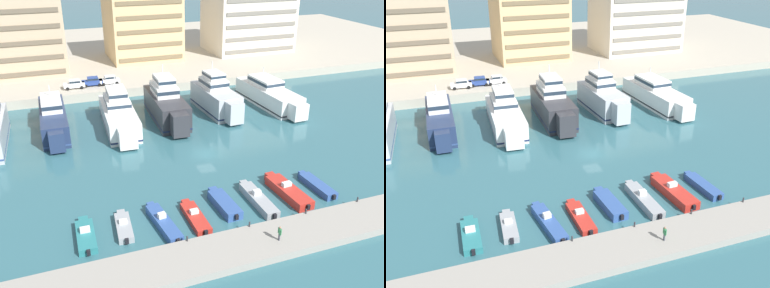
{
  "view_description": "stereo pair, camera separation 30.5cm",
  "coord_description": "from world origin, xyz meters",
  "views": [
    {
      "loc": [
        -21.35,
        -51.81,
        27.86
      ],
      "look_at": [
        -2.74,
        -1.27,
        2.5
      ],
      "focal_mm": 40.0,
      "sensor_mm": 36.0,
      "label": 1
    },
    {
      "loc": [
        -21.06,
        -51.92,
        27.86
      ],
      "look_at": [
        -2.74,
        -1.27,
        2.5
      ],
      "focal_mm": 40.0,
      "sensor_mm": 36.0,
      "label": 2
    }
  ],
  "objects": [
    {
      "name": "yacht_white_center_right",
      "position": [
        18.85,
        15.23,
        2.01
      ],
      "size": [
        6.04,
        19.65,
        6.69
      ],
      "color": "white",
      "rests_on": "ground"
    },
    {
      "name": "car_blue_left",
      "position": [
        -11.45,
        33.14,
        2.71
      ],
      "size": [
        4.18,
        2.09,
        1.8
      ],
      "color": "#28428E",
      "rests_on": "quay_promenade"
    },
    {
      "name": "motorboat_blue_mid_left",
      "position": [
        -11.08,
        -14.92,
        0.48
      ],
      "size": [
        2.33,
        7.93,
        1.49
      ],
      "color": "#33569E",
      "rests_on": "ground"
    },
    {
      "name": "pedestrian_near_edge",
      "position": [
        -1.15,
        -22.25,
        1.81
      ],
      "size": [
        0.29,
        0.63,
        1.63
      ],
      "color": "#4C515B",
      "rests_on": "pier_dock"
    },
    {
      "name": "apartment_block_mid_left",
      "position": [
        32.41,
        51.7,
        14.16
      ],
      "size": [
        21.35,
        15.57,
        26.75
      ],
      "color": "silver",
      "rests_on": "quay_promenade"
    },
    {
      "name": "quay_promenade",
      "position": [
        0.0,
        63.75,
        0.87
      ],
      "size": [
        180.0,
        70.0,
        1.74
      ],
      "primitive_type": "cube",
      "color": "#BCB29E",
      "rests_on": "ground"
    },
    {
      "name": "ground_plane",
      "position": [
        0.0,
        0.0,
        0.0
      ],
      "size": [
        400.0,
        400.0,
        0.0
      ],
      "primitive_type": "plane",
      "color": "#336670"
    },
    {
      "name": "motorboat_grey_left",
      "position": [
        -15.22,
        -14.01,
        0.39
      ],
      "size": [
        2.0,
        5.84,
        1.11
      ],
      "color": "#9EA3A8",
      "rests_on": "ground"
    },
    {
      "name": "bollard_west",
      "position": [
        -9.85,
        -19.2,
        1.16
      ],
      "size": [
        0.2,
        0.2,
        0.61
      ],
      "color": "#2D2D33",
      "rests_on": "pier_dock"
    },
    {
      "name": "motorboat_red_mid_right",
      "position": [
        4.95,
        -14.03,
        0.57
      ],
      "size": [
        2.54,
        8.5,
        1.63
      ],
      "color": "red",
      "rests_on": "ground"
    },
    {
      "name": "motorboat_red_center_left",
      "position": [
        -7.43,
        -14.97,
        0.38
      ],
      "size": [
        1.71,
        6.84,
        1.17
      ],
      "color": "red",
      "rests_on": "ground"
    },
    {
      "name": "bollard_west_mid",
      "position": [
        -2.9,
        -19.2,
        1.16
      ],
      "size": [
        0.2,
        0.2,
        0.61
      ],
      "color": "#2D2D33",
      "rests_on": "pier_dock"
    },
    {
      "name": "yacht_white_mid_left",
      "position": [
        -9.94,
        14.15,
        2.26
      ],
      "size": [
        5.79,
        18.93,
        8.11
      ],
      "color": "white",
      "rests_on": "ground"
    },
    {
      "name": "motorboat_grey_center_right",
      "position": [
        0.75,
        -14.31,
        0.5
      ],
      "size": [
        1.65,
        8.15,
        1.53
      ],
      "color": "#9EA3A8",
      "rests_on": "ground"
    },
    {
      "name": "yacht_silver_center",
      "position": [
        8.02,
        15.33,
        2.68
      ],
      "size": [
        5.34,
        15.56,
        8.87
      ],
      "color": "silver",
      "rests_on": "ground"
    },
    {
      "name": "car_white_far_left",
      "position": [
        -15.08,
        32.56,
        2.71
      ],
      "size": [
        4.15,
        2.01,
        1.8
      ],
      "color": "white",
      "rests_on": "quay_promenade"
    },
    {
      "name": "car_white_mid_left",
      "position": [
        -8.01,
        33.06,
        2.71
      ],
      "size": [
        4.11,
        1.94,
        1.8
      ],
      "color": "white",
      "rests_on": "quay_promenade"
    },
    {
      "name": "pier_dock",
      "position": [
        0.0,
        -21.64,
        0.42
      ],
      "size": [
        120.0,
        5.37,
        0.84
      ],
      "primitive_type": "cube",
      "color": "#9E998E",
      "rests_on": "ground"
    },
    {
      "name": "yacht_charcoal_center_left",
      "position": [
        -1.51,
        14.76,
        2.75
      ],
      "size": [
        5.51,
        17.78,
        9.21
      ],
      "color": "#333338",
      "rests_on": "ground"
    },
    {
      "name": "motorboat_teal_far_left",
      "position": [
        -19.25,
        -14.2,
        0.41
      ],
      "size": [
        2.06,
        6.4,
        1.26
      ],
      "color": "teal",
      "rests_on": "ground"
    },
    {
      "name": "bollard_east_mid",
      "position": [
        4.04,
        -19.2,
        1.16
      ],
      "size": [
        0.2,
        0.2,
        0.61
      ],
      "color": "#2D2D33",
      "rests_on": "pier_dock"
    },
    {
      "name": "apartment_block_far_left",
      "position": [
        -24.13,
        48.57,
        11.4
      ],
      "size": [
        18.41,
        15.59,
        21.22
      ],
      "color": "#C6AD89",
      "rests_on": "quay_promenade"
    },
    {
      "name": "motorboat_blue_right",
      "position": [
        9.24,
        -13.94,
        0.43
      ],
      "size": [
        1.83,
        6.81,
        0.88
      ],
      "color": "#33569E",
      "rests_on": "ground"
    },
    {
      "name": "apartment_block_left",
      "position": [
        4.1,
        52.82,
        9.86
      ],
      "size": [
        17.0,
        16.37,
        18.14
      ],
      "color": "#E0BC84",
      "rests_on": "quay_promenade"
    },
    {
      "name": "bollard_east",
      "position": [
        10.99,
        -19.2,
        1.16
      ],
      "size": [
        0.2,
        0.2,
        0.61
      ],
      "color": "#2D2D33",
      "rests_on": "pier_dock"
    },
    {
      "name": "yacht_navy_left",
      "position": [
        -20.21,
        16.41,
        2.13
      ],
      "size": [
        4.32,
        18.78,
        7.04
      ],
      "color": "navy",
      "rests_on": "ground"
    },
    {
      "name": "motorboat_blue_center",
      "position": [
        -3.43,
        -13.86,
        0.52
      ],
      "size": [
        2.12,
        6.64,
        1.04
      ],
      "color": "#33569E",
      "rests_on": "ground"
    }
  ]
}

